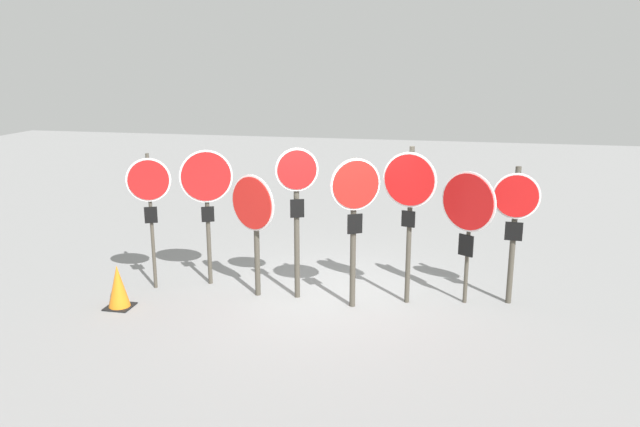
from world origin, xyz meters
The scene contains 10 objects.
ground_plane centered at (0.00, 0.00, 0.00)m, with size 40.00×40.00×0.00m, color gray.
stop_sign_0 centered at (-2.92, -0.25, 1.65)m, with size 0.65×0.32×2.26m.
stop_sign_1 centered at (-2.10, 0.12, 1.66)m, with size 0.79×0.40×2.30m.
stop_sign_2 centered at (-1.19, -0.22, 1.38)m, with size 0.81×0.42×1.99m.
stop_sign_3 centered at (-0.50, -0.17, 1.64)m, with size 0.62×0.29×2.42m.
stop_sign_4 centered at (0.43, -0.36, 1.61)m, with size 0.69×0.40×2.32m.
stop_sign_5 centered at (1.21, -0.04, 1.73)m, with size 0.81×0.25×2.47m.
stop_sign_6 centered at (2.09, 0.14, 1.50)m, with size 0.79×0.52×2.10m.
stop_sign_7 centered at (2.78, 0.27, 1.44)m, with size 0.70×0.17×2.17m.
traffic_cone_0 centered at (-3.10, -1.11, 0.34)m, with size 0.40×0.40×0.68m.
Camera 1 is at (1.77, -9.26, 3.74)m, focal length 35.00 mm.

